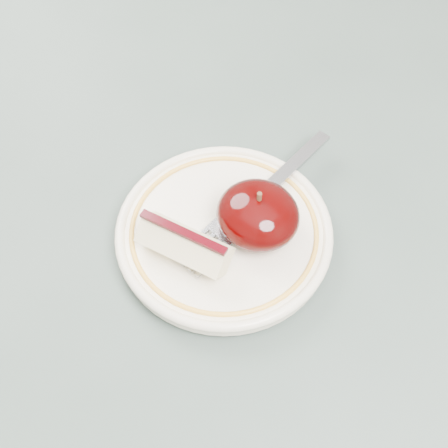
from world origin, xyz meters
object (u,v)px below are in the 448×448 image
Objects in this scene: table at (208,266)px; plate at (224,233)px; fork at (256,201)px; apple_half at (258,215)px.

table is 0.11m from plate.
plate is 0.04m from fork.
plate is 0.04m from apple_half.
apple_half reaches higher than plate.
fork is (0.03, 0.03, 0.11)m from table.
table is 4.72× the size of fork.
fork is at bearing 128.07° from apple_half.
plate is at bearing -139.99° from apple_half.
apple_half is at bearing 40.01° from plate.
plate is 0.98× the size of fork.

